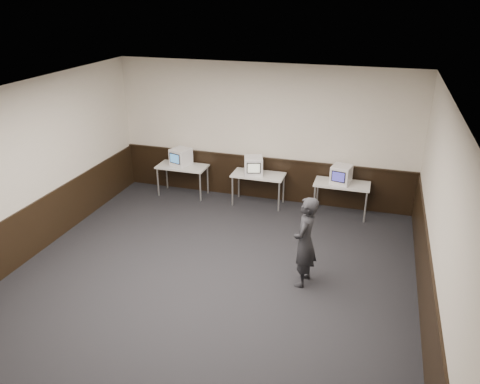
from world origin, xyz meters
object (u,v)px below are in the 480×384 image
at_px(emac_left, 181,157).
at_px(person, 305,242).
at_px(desk_right, 342,186).
at_px(emac_center, 253,166).
at_px(desk_left, 182,169).
at_px(emac_right, 341,175).
at_px(desk_center, 258,177).

relative_size(emac_left, person, 0.34).
relative_size(desk_right, emac_center, 2.23).
xyz_separation_m(desk_right, person, (-0.33, -2.91, 0.12)).
distance_m(desk_left, person, 4.53).
bearing_deg(desk_left, emac_center, -1.24).
bearing_deg(emac_left, desk_right, 17.20).
distance_m(emac_left, emac_center, 1.83).
height_order(desk_right, emac_right, emac_right).
xyz_separation_m(desk_center, desk_right, (1.90, 0.00, 0.00)).
bearing_deg(desk_left, person, -40.01).
bearing_deg(emac_left, emac_center, 15.30).
bearing_deg(desk_center, emac_center, -160.63).
bearing_deg(desk_center, desk_right, 0.00).
bearing_deg(emac_right, desk_right, 21.53).
xyz_separation_m(desk_left, desk_right, (3.80, 0.00, 0.00)).
xyz_separation_m(desk_center, emac_center, (-0.11, -0.04, 0.28)).
height_order(desk_center, emac_right, emac_right).
height_order(emac_center, person, person).
relative_size(desk_left, emac_right, 2.42).
bearing_deg(desk_left, desk_center, 0.00).
bearing_deg(emac_right, emac_left, -169.50).
bearing_deg(person, desk_right, -178.38).
bearing_deg(person, emac_center, -141.58).
xyz_separation_m(desk_left, desk_center, (1.90, 0.00, 0.00)).
bearing_deg(emac_center, desk_right, -15.99).
bearing_deg(desk_center, person, -61.69).
xyz_separation_m(emac_center, emac_right, (1.97, 0.03, -0.00)).
distance_m(desk_right, emac_left, 3.85).
xyz_separation_m(desk_left, emac_left, (-0.04, 0.04, 0.28)).
xyz_separation_m(emac_right, person, (-0.29, -2.90, -0.15)).
bearing_deg(emac_center, emac_left, 160.37).
relative_size(desk_center, emac_center, 2.23).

